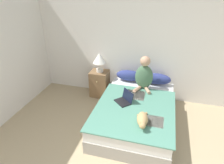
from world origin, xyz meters
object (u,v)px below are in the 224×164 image
cat_tabby (142,120)px  bed (136,113)px  laptop_open (124,100)px  nightstand (100,83)px  pillow_near (129,76)px  table_lamp (100,59)px  pillow_far (157,79)px  person_sitting (144,75)px

cat_tabby → bed: bearing=-169.7°
bed → laptop_open: size_ratio=5.26×
bed → nightstand: nightstand is taller
pillow_near → nightstand: bearing=-175.8°
nightstand → table_lamp: size_ratio=1.39×
table_lamp → laptop_open: bearing=-48.2°
bed → pillow_far: (0.32, 0.92, 0.37)m
pillow_far → laptop_open: (-0.56, -0.94, -0.08)m
pillow_far → person_sitting: bearing=-134.4°
bed → nightstand: (-1.05, 0.86, 0.09)m
nightstand → table_lamp: 0.65m
cat_tabby → person_sitting: bearing=179.3°
pillow_near → laptop_open: bearing=-84.9°
pillow_near → table_lamp: table_lamp is taller
pillow_near → table_lamp: bearing=-176.0°
bed → cat_tabby: 0.72m
bed → laptop_open: 0.38m
pillow_far → person_sitting: (-0.27, -0.28, 0.19)m
bed → person_sitting: size_ratio=2.85×
person_sitting → table_lamp: person_sitting is taller
pillow_far → person_sitting: size_ratio=0.84×
pillow_near → cat_tabby: 1.61m
pillow_far → person_sitting: 0.44m
bed → nightstand: size_ratio=3.26×
laptop_open → cat_tabby: bearing=-9.7°
table_lamp → person_sitting: bearing=-11.9°
pillow_near → table_lamp: 0.80m
nightstand → table_lamp: bearing=13.9°
nightstand → pillow_near: bearing=4.2°
bed → pillow_near: 1.04m
pillow_near → laptop_open: size_ratio=1.54×
bed → table_lamp: (-1.04, 0.87, 0.73)m
bed → pillow_near: bearing=109.3°
bed → cat_tabby: (0.19, -0.61, 0.34)m
person_sitting → cat_tabby: (0.15, -1.25, -0.23)m
bed → table_lamp: bearing=140.1°
pillow_far → nightstand: 1.40m
table_lamp → pillow_far: bearing=2.1°
person_sitting → table_lamp: bearing=168.1°
bed → person_sitting: (0.05, 0.64, 0.57)m
laptop_open → nightstand: size_ratio=0.62×
table_lamp → pillow_near: bearing=4.0°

